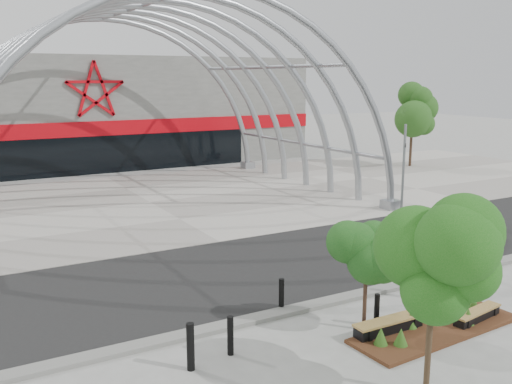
{
  "coord_description": "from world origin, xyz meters",
  "views": [
    {
      "loc": [
        -9.51,
        -12.93,
        6.53
      ],
      "look_at": [
        0.0,
        4.0,
        2.6
      ],
      "focal_mm": 40.0,
      "sensor_mm": 36.0,
      "label": 1
    }
  ],
  "objects_px": {
    "bench_1": "(477,316)",
    "street_tree_1": "(367,248)",
    "street_tree_0": "(434,262)",
    "bench_0": "(389,327)",
    "bollard_2": "(281,295)",
    "signal_pole": "(404,167)"
  },
  "relations": [
    {
      "from": "bench_1",
      "to": "street_tree_1",
      "type": "bearing_deg",
      "value": 158.43
    },
    {
      "from": "street_tree_0",
      "to": "bench_0",
      "type": "xyz_separation_m",
      "value": [
        1.22,
        2.49,
        -2.67
      ]
    },
    {
      "from": "street_tree_1",
      "to": "bollard_2",
      "type": "relative_size",
      "value": 3.33
    },
    {
      "from": "street_tree_1",
      "to": "bollard_2",
      "type": "bearing_deg",
      "value": 119.63
    },
    {
      "from": "bench_1",
      "to": "bollard_2",
      "type": "xyz_separation_m",
      "value": [
        -4.16,
        3.31,
        0.29
      ]
    },
    {
      "from": "bench_0",
      "to": "bench_1",
      "type": "relative_size",
      "value": 1.14
    },
    {
      "from": "street_tree_0",
      "to": "street_tree_1",
      "type": "relative_size",
      "value": 1.28
    },
    {
      "from": "street_tree_0",
      "to": "bollard_2",
      "type": "height_order",
      "value": "street_tree_0"
    },
    {
      "from": "street_tree_1",
      "to": "bollard_2",
      "type": "height_order",
      "value": "street_tree_1"
    },
    {
      "from": "street_tree_0",
      "to": "bollard_2",
      "type": "xyz_separation_m",
      "value": [
        -0.36,
        5.18,
        -2.41
      ]
    },
    {
      "from": "signal_pole",
      "to": "street_tree_0",
      "type": "distance_m",
      "value": 16.77
    },
    {
      "from": "street_tree_0",
      "to": "bench_1",
      "type": "bearing_deg",
      "value": 26.24
    },
    {
      "from": "bollard_2",
      "to": "bench_1",
      "type": "bearing_deg",
      "value": -38.49
    },
    {
      "from": "signal_pole",
      "to": "street_tree_0",
      "type": "xyz_separation_m",
      "value": [
        -11.14,
        -12.52,
        0.62
      ]
    },
    {
      "from": "street_tree_1",
      "to": "bollard_2",
      "type": "xyz_separation_m",
      "value": [
        -1.22,
        2.15,
        -1.78
      ]
    },
    {
      "from": "street_tree_0",
      "to": "bench_0",
      "type": "relative_size",
      "value": 1.94
    },
    {
      "from": "bench_0",
      "to": "bench_1",
      "type": "xyz_separation_m",
      "value": [
        2.59,
        -0.61,
        -0.03
      ]
    },
    {
      "from": "street_tree_1",
      "to": "bench_0",
      "type": "bearing_deg",
      "value": -57.42
    },
    {
      "from": "street_tree_1",
      "to": "bollard_2",
      "type": "distance_m",
      "value": 3.04
    },
    {
      "from": "street_tree_1",
      "to": "bench_0",
      "type": "height_order",
      "value": "street_tree_1"
    },
    {
      "from": "bench_1",
      "to": "bollard_2",
      "type": "bearing_deg",
      "value": 141.51
    },
    {
      "from": "bench_1",
      "to": "bollard_2",
      "type": "distance_m",
      "value": 5.32
    }
  ]
}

